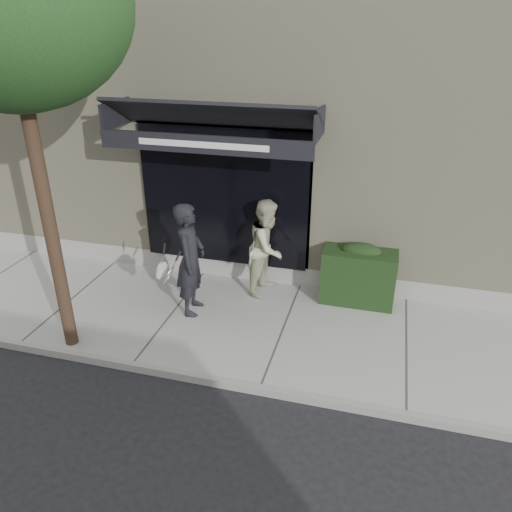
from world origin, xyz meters
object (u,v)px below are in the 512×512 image
(hedge, at_px, (359,274))
(pedestrian_back, at_px, (268,247))
(street_tree, at_px, (7,4))
(pedestrian_front, at_px, (190,260))

(hedge, relative_size, pedestrian_back, 0.71)
(street_tree, height_order, pedestrian_front, street_tree)
(hedge, bearing_deg, pedestrian_front, -157.83)
(hedge, xyz_separation_m, street_tree, (-4.30, -2.55, 4.32))
(hedge, distance_m, street_tree, 6.61)
(street_tree, relative_size, pedestrian_front, 3.13)
(pedestrian_front, xyz_separation_m, pedestrian_back, (1.10, 1.05, -0.09))
(pedestrian_front, bearing_deg, street_tree, -137.09)
(pedestrian_back, bearing_deg, pedestrian_front, -136.38)
(hedge, distance_m, pedestrian_front, 3.03)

